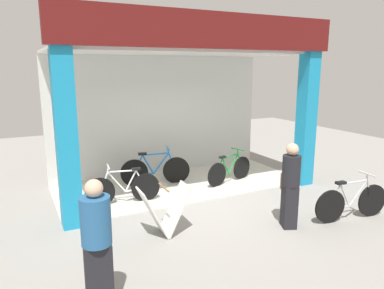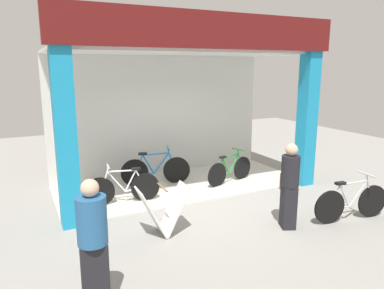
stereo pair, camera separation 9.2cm
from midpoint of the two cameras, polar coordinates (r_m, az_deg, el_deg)
ground_plane at (r=8.08m, az=1.75°, el=-8.86°), size 19.94×19.94×0.00m
shop_facade at (r=8.84m, az=-2.56°, el=7.16°), size 6.17×2.88×3.94m
bicycle_inside_0 at (r=7.97m, az=-11.04°, el=-6.72°), size 1.58×0.44×0.88m
bicycle_inside_1 at (r=9.23m, az=5.64°, el=-4.01°), size 1.49×0.51×0.84m
bicycle_inside_2 at (r=9.08m, az=-6.06°, el=-4.01°), size 1.68×0.54×0.95m
bicycle_parked_0 at (r=7.66m, az=23.42°, el=-8.23°), size 1.64×0.45×0.90m
sandwich_board_sign at (r=6.45m, az=-4.81°, el=-10.30°), size 0.90×0.52×0.89m
pedestrian_0 at (r=4.50m, az=-15.24°, el=-15.16°), size 0.38×0.38×1.67m
pedestrian_1 at (r=6.82m, az=14.76°, el=-6.13°), size 0.44×0.61×1.58m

